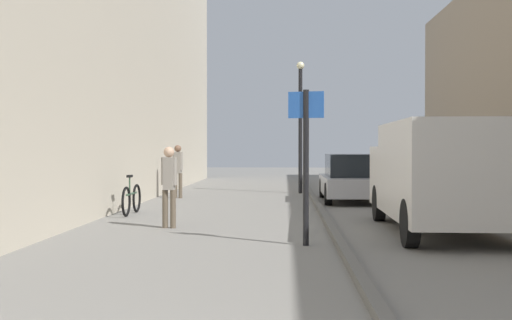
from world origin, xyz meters
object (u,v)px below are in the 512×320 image
at_px(street_sign_post, 306,153).
at_px(bicycle_leaning, 132,199).
at_px(parked_car, 352,178).
at_px(pedestrian_mid_block, 169,181).
at_px(lamp_post, 300,118).
at_px(delivery_van, 442,173).
at_px(pedestrian_main_foreground, 178,167).

height_order(street_sign_post, bicycle_leaning, street_sign_post).
height_order(parked_car, street_sign_post, street_sign_post).
relative_size(pedestrian_mid_block, street_sign_post, 0.64).
distance_m(parked_car, lamp_post, 4.26).
bearing_deg(parked_car, bicycle_leaning, -143.87).
bearing_deg(street_sign_post, delivery_van, -134.60).
bearing_deg(street_sign_post, bicycle_leaning, -37.40).
height_order(delivery_van, street_sign_post, street_sign_post).
bearing_deg(delivery_van, street_sign_post, -146.01).
xyz_separation_m(pedestrian_main_foreground, lamp_post, (4.05, 2.46, 1.72)).
bearing_deg(bicycle_leaning, parked_car, 36.34).
relative_size(parked_car, lamp_post, 0.88).
relative_size(pedestrian_mid_block, parked_car, 0.39).
bearing_deg(pedestrian_main_foreground, lamp_post, -138.89).
height_order(pedestrian_mid_block, delivery_van, delivery_van).
height_order(pedestrian_main_foreground, lamp_post, lamp_post).
bearing_deg(bicycle_leaning, pedestrian_main_foreground, 87.43).
bearing_deg(lamp_post, delivery_van, -77.11).
distance_m(street_sign_post, bicycle_leaning, 6.47).
bearing_deg(street_sign_post, pedestrian_mid_block, -27.14).
bearing_deg(lamp_post, street_sign_post, -90.94).
bearing_deg(parked_car, pedestrian_mid_block, -122.65).
xyz_separation_m(street_sign_post, bicycle_leaning, (-4.12, 4.86, -1.16)).
distance_m(pedestrian_main_foreground, lamp_post, 5.04).
relative_size(delivery_van, lamp_post, 1.16).
relative_size(parked_car, bicycle_leaning, 2.38).
distance_m(lamp_post, bicycle_leaning, 9.11).
bearing_deg(parked_car, street_sign_post, -100.51).
relative_size(pedestrian_main_foreground, delivery_van, 0.31).
distance_m(pedestrian_mid_block, delivery_van, 5.41).
distance_m(parked_car, bicycle_leaning, 7.21).
xyz_separation_m(delivery_van, lamp_post, (-2.47, 10.78, 1.57)).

